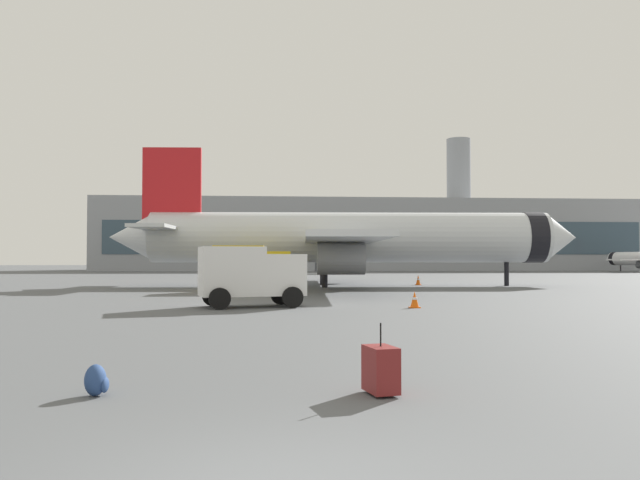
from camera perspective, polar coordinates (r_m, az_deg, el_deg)
airplane_at_gate at (r=48.45m, az=2.41°, el=0.19°), size 35.73×32.20×10.50m
service_truck at (r=40.45m, az=-6.17°, el=-2.34°), size 4.83×2.58×2.90m
cargo_van at (r=27.65m, az=-6.26°, el=-2.99°), size 4.74×3.15×2.60m
safety_cone_near at (r=27.38m, az=8.46°, el=-5.31°), size 0.44×0.44×0.70m
safety_cone_mid at (r=50.80m, az=8.78°, el=-3.56°), size 0.44×0.44×0.80m
rolling_suitcase at (r=10.03m, az=5.46°, el=-11.44°), size 0.53×0.71×1.10m
traveller_backpack at (r=10.49m, az=-19.38°, el=-11.79°), size 0.36×0.40×0.48m
terminal_building at (r=117.18m, az=4.51°, el=0.40°), size 95.26×21.41×24.37m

